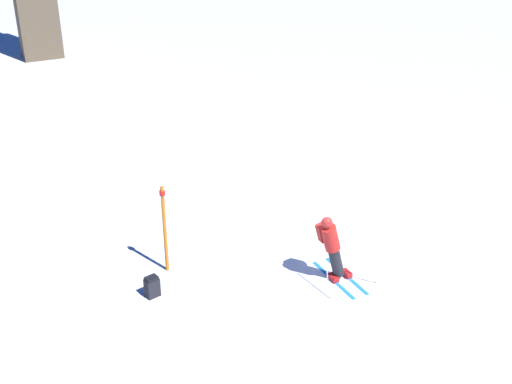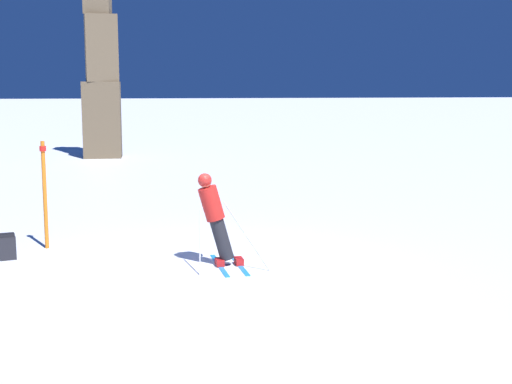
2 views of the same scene
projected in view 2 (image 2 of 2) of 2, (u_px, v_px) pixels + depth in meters
The scene contains 5 objects.
ground_plane at pixel (212, 266), 13.04m from camera, with size 300.00×300.00×0.00m, color white.
skier at pixel (214, 214), 12.91m from camera, with size 1.28×1.68×1.75m.
rock_pillar at pixel (101, 66), 31.60m from camera, with size 1.66×1.46×9.69m.
spare_backpack at pixel (7, 247), 13.49m from camera, with size 0.35×0.29×0.50m.
trail_marker at pixel (45, 190), 14.27m from camera, with size 0.13×0.13×2.18m.
Camera 2 is at (-1.10, -12.66, 3.31)m, focal length 50.00 mm.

